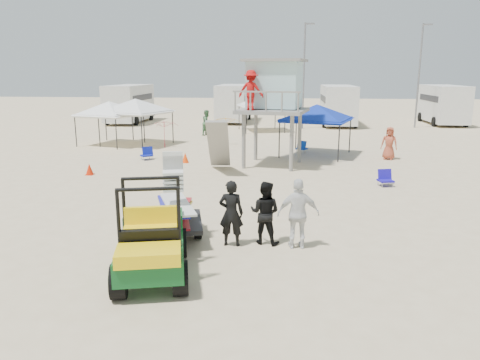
# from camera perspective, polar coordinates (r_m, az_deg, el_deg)

# --- Properties ---
(ground) EXTENTS (140.00, 140.00, 0.00)m
(ground) POSITION_cam_1_polar(r_m,az_deg,el_deg) (11.26, -4.14, -9.87)
(ground) COLOR beige
(ground) RESTS_ON ground
(utility_cart) EXTENTS (1.95, 2.98, 2.09)m
(utility_cart) POSITION_cam_1_polar(r_m,az_deg,el_deg) (10.31, -10.96, -6.49)
(utility_cart) COLOR #0B491B
(utility_cart) RESTS_ON ground
(surf_trailer) EXTENTS (1.71, 2.55, 2.07)m
(surf_trailer) POSITION_cam_1_polar(r_m,az_deg,el_deg) (12.49, -7.86, -3.50)
(surf_trailer) COLOR black
(surf_trailer) RESTS_ON ground
(man_left) EXTENTS (0.63, 0.42, 1.72)m
(man_left) POSITION_cam_1_polar(r_m,az_deg,el_deg) (11.94, -1.08, -4.07)
(man_left) COLOR black
(man_left) RESTS_ON ground
(man_mid) EXTENTS (0.94, 0.81, 1.66)m
(man_mid) POSITION_cam_1_polar(r_m,az_deg,el_deg) (12.12, 3.06, -3.99)
(man_mid) COLOR black
(man_mid) RESTS_ON ground
(man_right) EXTENTS (1.09, 0.54, 1.80)m
(man_right) POSITION_cam_1_polar(r_m,az_deg,el_deg) (11.85, 7.12, -4.11)
(man_right) COLOR silver
(man_right) RESTS_ON ground
(lifeguard_tower) EXTENTS (3.52, 3.52, 4.84)m
(lifeguard_tower) POSITION_cam_1_polar(r_m,az_deg,el_deg) (22.22, 3.86, 11.04)
(lifeguard_tower) COLOR gray
(lifeguard_tower) RESTS_ON ground
(canopy_blue) EXTENTS (4.05, 4.05, 3.11)m
(canopy_blue) POSITION_cam_1_polar(r_m,az_deg,el_deg) (25.23, 9.35, 8.77)
(canopy_blue) COLOR black
(canopy_blue) RESTS_ON ground
(canopy_white_a) EXTENTS (4.22, 4.22, 3.20)m
(canopy_white_a) POSITION_cam_1_polar(r_m,az_deg,el_deg) (29.24, -12.63, 9.37)
(canopy_white_a) COLOR black
(canopy_white_a) RESTS_ON ground
(canopy_white_b) EXTENTS (3.75, 3.75, 3.04)m
(canopy_white_b) POSITION_cam_1_polar(r_m,az_deg,el_deg) (29.67, -15.67, 8.95)
(canopy_white_b) COLOR black
(canopy_white_b) RESTS_ON ground
(canopy_white_c) EXTENTS (3.76, 3.76, 3.07)m
(canopy_white_c) POSITION_cam_1_polar(r_m,az_deg,el_deg) (35.40, 2.63, 10.05)
(canopy_white_c) COLOR black
(canopy_white_c) RESTS_ON ground
(umbrella_a) EXTENTS (2.06, 2.08, 1.61)m
(umbrella_a) POSITION_cam_1_polar(r_m,az_deg,el_deg) (27.91, -9.24, 5.54)
(umbrella_a) COLOR red
(umbrella_a) RESTS_ON ground
(umbrella_b) EXTENTS (2.68, 2.68, 1.73)m
(umbrella_b) POSITION_cam_1_polar(r_m,az_deg,el_deg) (28.57, -1.68, 5.99)
(umbrella_b) COLOR #EDA615
(umbrella_b) RESTS_ON ground
(cone_near) EXTENTS (0.34, 0.34, 0.50)m
(cone_near) POSITION_cam_1_polar(r_m,az_deg,el_deg) (23.20, -6.69, 2.72)
(cone_near) COLOR #FF4008
(cone_near) RESTS_ON ground
(cone_far) EXTENTS (0.34, 0.34, 0.50)m
(cone_far) POSITION_cam_1_polar(r_m,az_deg,el_deg) (21.34, -17.88, 1.27)
(cone_far) COLOR red
(cone_far) RESTS_ON ground
(beach_chair_a) EXTENTS (0.73, 0.83, 0.64)m
(beach_chair_a) POSITION_cam_1_polar(r_m,az_deg,el_deg) (24.38, -11.26, 3.21)
(beach_chair_a) COLOR #0E1A99
(beach_chair_a) RESTS_ON ground
(beach_chair_b) EXTENTS (0.64, 0.69, 0.64)m
(beach_chair_b) POSITION_cam_1_polar(r_m,az_deg,el_deg) (19.23, 17.28, 0.25)
(beach_chair_b) COLOR #190FA4
(beach_chair_b) RESTS_ON ground
(beach_chair_c) EXTENTS (0.73, 0.82, 0.64)m
(beach_chair_c) POSITION_cam_1_polar(r_m,az_deg,el_deg) (26.23, 7.53, 4.03)
(beach_chair_c) COLOR #0E3A9B
(beach_chair_c) RESTS_ON ground
(rv_far_left) EXTENTS (2.64, 6.80, 3.25)m
(rv_far_left) POSITION_cam_1_polar(r_m,az_deg,el_deg) (42.59, -13.35, 9.25)
(rv_far_left) COLOR silver
(rv_far_left) RESTS_ON ground
(rv_mid_left) EXTENTS (2.65, 6.50, 3.25)m
(rv_mid_left) POSITION_cam_1_polar(r_m,az_deg,el_deg) (42.06, -0.83, 9.55)
(rv_mid_left) COLOR silver
(rv_mid_left) RESTS_ON ground
(rv_mid_right) EXTENTS (2.64, 7.00, 3.25)m
(rv_mid_right) POSITION_cam_1_polar(r_m,az_deg,el_deg) (40.49, 11.84, 9.14)
(rv_mid_right) COLOR silver
(rv_mid_right) RESTS_ON ground
(rv_far_right) EXTENTS (2.64, 6.60, 3.25)m
(rv_far_right) POSITION_cam_1_polar(r_m,az_deg,el_deg) (43.80, 23.55, 8.62)
(rv_far_right) COLOR silver
(rv_far_right) RESTS_ON ground
(light_pole_left) EXTENTS (0.14, 0.14, 8.00)m
(light_pole_left) POSITION_cam_1_polar(r_m,az_deg,el_deg) (37.22, 7.77, 12.37)
(light_pole_left) COLOR slate
(light_pole_left) RESTS_ON ground
(light_pole_right) EXTENTS (0.14, 0.14, 8.00)m
(light_pole_right) POSITION_cam_1_polar(r_m,az_deg,el_deg) (40.02, 20.97, 11.68)
(light_pole_right) COLOR slate
(light_pole_right) RESTS_ON ground
(distant_beachgoers) EXTENTS (11.75, 9.21, 1.77)m
(distant_beachgoers) POSITION_cam_1_polar(r_m,az_deg,el_deg) (29.32, 3.46, 6.16)
(distant_beachgoers) COLOR #AD4A31
(distant_beachgoers) RESTS_ON ground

